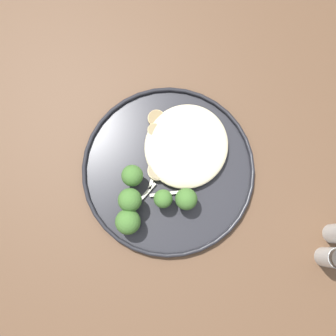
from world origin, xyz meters
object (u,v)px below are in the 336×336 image
Objects in this scene: broccoli_floret_near_rim at (128,222)px; seared_scallop_front_small at (213,150)px; seared_scallop_tiny_bay at (193,150)px; dinner_plate at (168,169)px; broccoli_floret_center_pile at (132,176)px; seared_scallop_half_hidden at (154,131)px; broccoli_floret_rear_charred at (163,199)px; seared_scallop_rear_pale at (156,119)px; broccoli_floret_small_sprig at (130,200)px; broccoli_floret_split_head at (184,198)px; seared_scallop_center_golden at (157,171)px; pepper_shaker at (332,258)px.

seared_scallop_front_small is at bearing 154.51° from broccoli_floret_near_rim.
seared_scallop_front_small is (-0.01, 0.03, -0.00)m from seared_scallop_tiny_bay.
seared_scallop_tiny_bay reaches higher than dinner_plate.
broccoli_floret_center_pile is 1.03× the size of broccoli_floret_near_rim.
broccoli_floret_rear_charred is at bearing 30.96° from seared_scallop_half_hidden.
seared_scallop_rear_pale is 0.15m from broccoli_floret_small_sprig.
broccoli_floret_rear_charred is (-0.05, 0.04, -0.00)m from broccoli_floret_near_rim.
seared_scallop_tiny_bay is 0.09m from broccoli_floret_split_head.
seared_scallop_half_hidden is at bearing -136.32° from dinner_plate.
broccoli_floret_split_head is 0.09m from broccoli_floret_center_pile.
seared_scallop_rear_pale is 0.15m from broccoli_floret_split_head.
dinner_plate is at bearing 168.57° from broccoli_floret_near_rim.
seared_scallop_tiny_bay is 0.80× the size of seared_scallop_center_golden.
broccoli_floret_center_pile is at bearing -160.97° from broccoli_floret_near_rim.
broccoli_floret_near_rim is at bearing -11.43° from dinner_plate.
pepper_shaker is (0.02, 0.31, 0.01)m from seared_scallop_center_golden.
broccoli_floret_center_pile is (0.03, -0.03, 0.02)m from seared_scallop_center_golden.
broccoli_floret_rear_charred is at bearing 14.88° from dinner_plate.
dinner_plate is at bearing -95.81° from pepper_shaker.
pepper_shaker reaches higher than dinner_plate.
broccoli_floret_near_rim is 0.03m from broccoli_floret_small_sprig.
seared_scallop_half_hidden is 0.13m from broccoli_floret_split_head.
seared_scallop_center_golden is at bearing 24.76° from seared_scallop_rear_pale.
broccoli_floret_split_head is 0.25m from pepper_shaker.
seared_scallop_center_golden is 0.64× the size of broccoli_floret_split_head.
seared_scallop_half_hidden is at bearing -178.84° from broccoli_floret_center_pile.
pepper_shaker is (-0.01, 0.34, -0.01)m from broccoli_floret_center_pile.
broccoli_floret_near_rim is (0.16, 0.03, 0.02)m from seared_scallop_half_hidden.
dinner_plate is 9.84× the size of seared_scallop_rear_pale.
seared_scallop_front_small is at bearing 83.83° from seared_scallop_rear_pale.
pepper_shaker is (0.09, 0.23, 0.01)m from seared_scallop_front_small.
broccoli_floret_split_head is 0.84× the size of broccoli_floret_small_sprig.
seared_scallop_half_hidden is 0.10m from seared_scallop_front_small.
dinner_plate is 5.34× the size of broccoli_floret_center_pile.
broccoli_floret_small_sprig reaches higher than seared_scallop_half_hidden.
broccoli_floret_rear_charred reaches higher than seared_scallop_front_small.
seared_scallop_front_small is (-0.01, 0.10, -0.00)m from seared_scallop_half_hidden.
seared_scallop_rear_pale is 0.14m from broccoli_floret_rear_charred.
seared_scallop_tiny_bay is at bearing 86.49° from seared_scallop_half_hidden.
broccoli_floret_center_pile is 0.06m from broccoli_floret_rear_charred.
seared_scallop_front_small is at bearing 114.44° from seared_scallop_tiny_bay.
broccoli_floret_split_head is 0.92× the size of broccoli_floret_center_pile.
broccoli_floret_near_rim is 0.79× the size of pepper_shaker.
broccoli_floret_center_pile is 0.81× the size of pepper_shaker.
broccoli_floret_near_rim reaches higher than broccoli_floret_split_head.
broccoli_floret_split_head reaches higher than seared_scallop_half_hidden.
seared_scallop_front_small is 0.12m from broccoli_floret_rear_charred.
seared_scallop_center_golden is (0.01, -0.01, 0.01)m from dinner_plate.
seared_scallop_half_hidden reaches higher than dinner_plate.
seared_scallop_rear_pale and seared_scallop_center_golden have the same top height.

